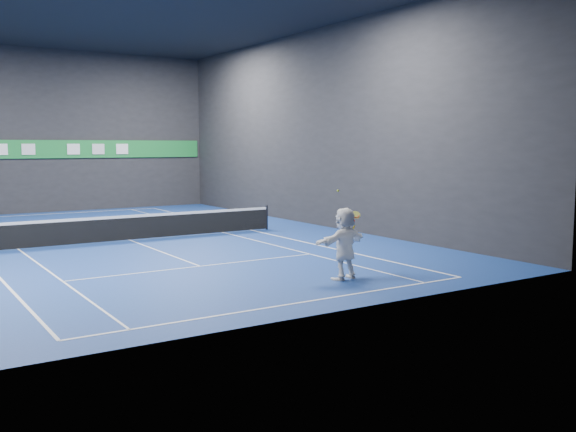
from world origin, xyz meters
TOP-DOWN VIEW (x-y plane):
  - ground at (0.00, 0.00)m, footprint 26.00×26.00m
  - ceiling at (0.00, 0.00)m, footprint 26.00×26.00m
  - wall_back at (0.00, 13.00)m, footprint 18.00×0.10m
  - wall_front at (0.00, -13.00)m, footprint 18.00×0.10m
  - wall_right at (9.00, 0.00)m, footprint 0.10×26.00m
  - baseline_near at (0.00, -11.89)m, footprint 10.98×0.08m
  - baseline_far at (0.00, 11.89)m, footprint 10.98×0.08m
  - sideline_doubles_right at (5.49, 0.00)m, footprint 0.08×23.78m
  - sideline_singles_left at (-4.11, 0.00)m, footprint 0.06×23.78m
  - sideline_singles_right at (4.11, 0.00)m, footprint 0.06×23.78m
  - service_line_near at (0.00, -6.40)m, footprint 8.23×0.06m
  - service_line_far at (0.00, 6.40)m, footprint 8.23×0.06m
  - center_service_line at (0.00, 0.00)m, footprint 0.06×12.80m
  - player at (2.57, -10.31)m, footprint 1.94×0.94m
  - tennis_ball at (2.51, -10.07)m, footprint 0.06×0.06m
  - tennis_net at (0.00, 0.00)m, footprint 12.50×0.10m
  - sponsor_banner at (0.00, 12.93)m, footprint 17.64×0.11m
  - tennis_racket at (2.93, -10.26)m, footprint 0.44×0.36m

SIDE VIEW (x-z plane):
  - ground at x=0.00m, z-range 0.00..0.00m
  - baseline_near at x=0.00m, z-range 0.00..0.01m
  - baseline_far at x=0.00m, z-range 0.00..0.01m
  - sideline_doubles_right at x=5.49m, z-range 0.00..0.01m
  - sideline_singles_left at x=-4.11m, z-range 0.00..0.01m
  - sideline_singles_right at x=4.11m, z-range 0.00..0.01m
  - service_line_near at x=0.00m, z-range 0.00..0.01m
  - service_line_far at x=0.00m, z-range 0.00..0.01m
  - center_service_line at x=0.00m, z-range 0.00..0.01m
  - tennis_net at x=0.00m, z-range 0.00..1.07m
  - player at x=2.57m, z-range 0.00..2.01m
  - tennis_racket at x=2.93m, z-range 1.40..2.04m
  - tennis_ball at x=2.51m, z-range 2.42..2.48m
  - sponsor_banner at x=0.00m, z-range 3.00..4.00m
  - wall_back at x=0.00m, z-range 0.00..9.00m
  - wall_front at x=0.00m, z-range 0.00..9.00m
  - wall_right at x=9.00m, z-range 0.00..9.00m
  - ceiling at x=0.00m, z-range 9.00..9.00m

